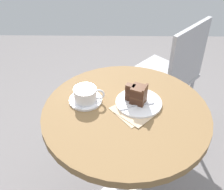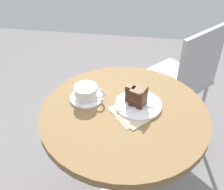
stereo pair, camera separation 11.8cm
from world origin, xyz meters
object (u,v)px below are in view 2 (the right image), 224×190
object	(u,v)px
cake_slice	(137,96)
cafe_chair	(184,77)
coffee_cup	(86,92)
saucer	(86,98)
teaspoon	(85,104)
fork	(131,108)
napkin	(133,113)
cake_plate	(138,105)

from	to	relation	value
cake_slice	cafe_chair	bearing A→B (deg)	65.13
coffee_cup	cake_slice	xyz separation A→B (m)	(0.22, -0.01, 0.01)
cafe_chair	saucer	bearing A→B (deg)	2.10
cafe_chair	teaspoon	bearing A→B (deg)	4.82
fork	napkin	size ratio (longest dim) A/B	0.70
teaspoon	napkin	world-z (taller)	teaspoon
saucer	fork	xyz separation A→B (m)	(0.20, -0.05, 0.01)
saucer	teaspoon	size ratio (longest dim) A/B	1.58
cake_plate	napkin	bearing A→B (deg)	-111.18
cafe_chair	napkin	bearing A→B (deg)	19.40
saucer	cafe_chair	bearing A→B (deg)	48.71
saucer	napkin	distance (m)	0.22
teaspoon	cake_slice	world-z (taller)	cake_slice
cake_slice	teaspoon	bearing A→B (deg)	-171.39
coffee_cup	fork	world-z (taller)	coffee_cup
coffee_cup	cafe_chair	size ratio (longest dim) A/B	0.15
cake_slice	cafe_chair	size ratio (longest dim) A/B	0.11
cake_plate	cake_slice	distance (m)	0.05
teaspoon	napkin	bearing A→B (deg)	144.85
napkin	coffee_cup	bearing A→B (deg)	163.75
cafe_chair	cake_slice	bearing A→B (deg)	18.51
coffee_cup	cake_slice	bearing A→B (deg)	-3.49
cake_slice	cafe_chair	xyz separation A→B (m)	(0.26, 0.57, -0.26)
coffee_cup	teaspoon	size ratio (longest dim) A/B	1.46
teaspoon	cake_plate	world-z (taller)	teaspoon
cake_plate	cafe_chair	bearing A→B (deg)	65.79
coffee_cup	cake_plate	xyz separation A→B (m)	(0.23, -0.01, -0.03)
coffee_cup	fork	xyz separation A→B (m)	(0.20, -0.05, -0.03)
saucer	cake_plate	size ratio (longest dim) A/B	0.73
saucer	cafe_chair	distance (m)	0.76
fork	saucer	bearing A→B (deg)	-27.76
coffee_cup	napkin	xyz separation A→B (m)	(0.21, -0.06, -0.04)
cake_slice	coffee_cup	bearing A→B (deg)	176.51
coffee_cup	napkin	size ratio (longest dim) A/B	0.61
cake_slice	fork	size ratio (longest dim) A/B	0.63
saucer	teaspoon	distance (m)	0.05
teaspoon	fork	world-z (taller)	fork
saucer	fork	world-z (taller)	fork
saucer	cake_slice	distance (m)	0.23
teaspoon	cafe_chair	xyz separation A→B (m)	(0.48, 0.60, -0.22)
coffee_cup	cafe_chair	distance (m)	0.78
coffee_cup	teaspoon	distance (m)	0.05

